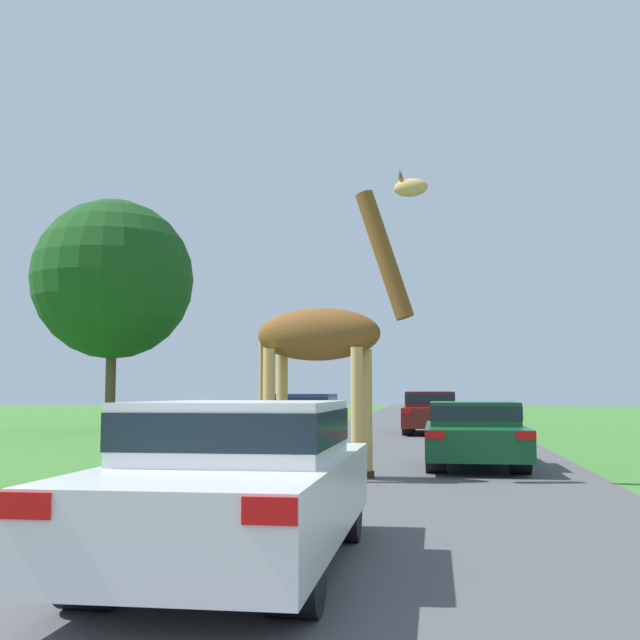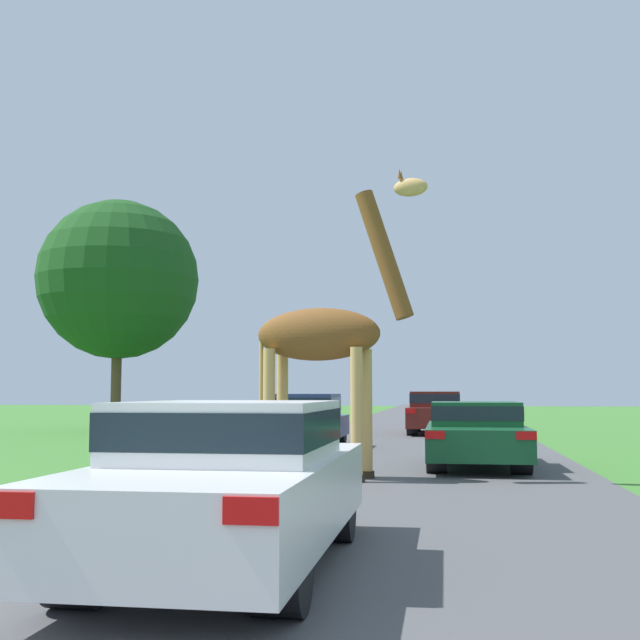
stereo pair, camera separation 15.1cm
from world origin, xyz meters
TOP-DOWN VIEW (x-y plane):
  - road at (0.00, 30.00)m, footprint 7.15×120.00m
  - giraffe_near_road at (-0.94, 12.42)m, footprint 2.97×1.11m
  - car_lead_maroon at (-0.74, 5.73)m, footprint 1.70×4.33m
  - car_queue_right at (0.65, 27.00)m, footprint 1.81×4.61m
  - car_queue_left at (1.55, 14.89)m, footprint 1.79×4.29m
  - car_far_ahead at (-2.54, 19.60)m, footprint 1.75×4.23m
  - tree_far_right at (-10.77, 26.92)m, footprint 5.82×5.82m

SIDE VIEW (x-z plane):
  - road at x=0.00m, z-range 0.00..0.00m
  - car_queue_left at x=1.55m, z-range 0.05..1.27m
  - car_lead_maroon at x=-0.74m, z-range 0.05..1.38m
  - car_far_ahead at x=-2.54m, z-range 0.04..1.40m
  - car_queue_right at x=0.65m, z-range 0.04..1.46m
  - giraffe_near_road at x=-0.94m, z-range -0.23..4.82m
  - tree_far_right at x=-10.77m, z-range 1.29..9.70m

